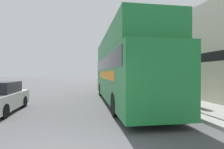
{
  "coord_description": "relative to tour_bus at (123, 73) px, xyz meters",
  "views": [
    {
      "loc": [
        0.69,
        -3.44,
        1.85
      ],
      "look_at": [
        2.57,
        8.68,
        1.75
      ],
      "focal_mm": 28.0,
      "sensor_mm": 36.0,
      "label": 1
    }
  ],
  "objects": [
    {
      "name": "parked_car_ahead_of_bus",
      "position": [
        0.83,
        7.92,
        -1.18
      ],
      "size": [
        1.94,
        4.51,
        1.5
      ],
      "rotation": [
        0.0,
        0.0,
        -0.06
      ],
      "color": "black",
      "rests_on": "ground_plane"
    },
    {
      "name": "lamp_post_second",
      "position": [
        2.36,
        7.28,
        1.53
      ],
      "size": [
        0.35,
        0.35,
        4.74
      ],
      "color": "black",
      "rests_on": "sidewalk"
    },
    {
      "name": "brick_terrace_rear",
      "position": [
        7.82,
        14.45,
        2.89
      ],
      "size": [
        6.0,
        23.26,
        9.54
      ],
      "color": "#9E664C",
      "rests_on": "ground_plane"
    },
    {
      "name": "ground_plane",
      "position": [
        -3.07,
        13.68,
        -1.88
      ],
      "size": [
        144.0,
        144.0,
        0.0
      ],
      "primitive_type": "plane",
      "color": "#4C4C4F"
    },
    {
      "name": "lamp_post_third",
      "position": [
        2.42,
        16.98,
        1.28
      ],
      "size": [
        0.35,
        0.35,
        4.34
      ],
      "color": "black",
      "rests_on": "sidewalk"
    },
    {
      "name": "litter_bin",
      "position": [
        3.16,
        -2.65,
        -1.28
      ],
      "size": [
        0.48,
        0.48,
        0.85
      ],
      "color": "black",
      "rests_on": "sidewalk"
    },
    {
      "name": "sidewalk",
      "position": [
        3.37,
        10.68,
        -1.81
      ],
      "size": [
        2.9,
        108.0,
        0.14
      ],
      "color": "#999993",
      "rests_on": "ground_plane"
    },
    {
      "name": "tour_bus",
      "position": [
        0.0,
        0.0,
        0.0
      ],
      "size": [
        2.46,
        11.34,
        4.1
      ],
      "rotation": [
        0.0,
        0.0,
        -0.0
      ],
      "color": "#1E7A38",
      "rests_on": "ground_plane"
    },
    {
      "name": "lamp_post_nearest",
      "position": [
        2.55,
        -2.41,
        1.39
      ],
      "size": [
        0.35,
        0.35,
        4.51
      ],
      "color": "black",
      "rests_on": "sidewalk"
    }
  ]
}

